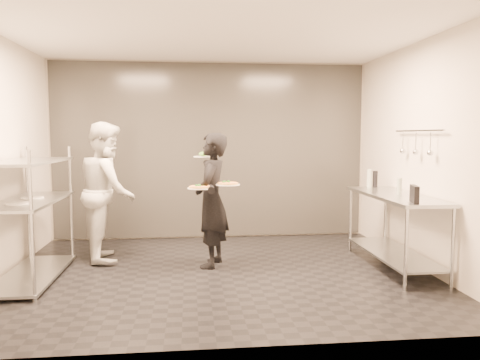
{
  "coord_description": "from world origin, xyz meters",
  "views": [
    {
      "loc": [
        -0.34,
        -5.47,
        1.64
      ],
      "look_at": [
        0.27,
        0.17,
        1.1
      ],
      "focal_mm": 35.0,
      "sensor_mm": 36.0,
      "label": 1
    }
  ],
  "objects": [
    {
      "name": "room_shell",
      "position": [
        0.0,
        1.18,
        1.4
      ],
      "size": [
        5.0,
        4.0,
        2.8
      ],
      "color": "black",
      "rests_on": "ground"
    },
    {
      "name": "pass_rack",
      "position": [
        -2.15,
        -0.0,
        0.77
      ],
      "size": [
        0.6,
        1.6,
        1.5
      ],
      "color": "#B4B7BB",
      "rests_on": "ground"
    },
    {
      "name": "prep_counter",
      "position": [
        2.18,
        0.0,
        0.63
      ],
      "size": [
        0.6,
        1.8,
        0.92
      ],
      "color": "#B4B7BB",
      "rests_on": "ground"
    },
    {
      "name": "utensil_rail",
      "position": [
        2.43,
        -0.0,
        1.55
      ],
      "size": [
        0.07,
        1.2,
        0.31
      ],
      "color": "#B4B7BB",
      "rests_on": "room_shell"
    },
    {
      "name": "waiter",
      "position": [
        -0.07,
        0.32,
        0.84
      ],
      "size": [
        0.56,
        0.7,
        1.67
      ],
      "primitive_type": "imported",
      "rotation": [
        0.0,
        0.0,
        -1.86
      ],
      "color": "black",
      "rests_on": "ground"
    },
    {
      "name": "chef",
      "position": [
        -1.42,
        0.81,
        0.91
      ],
      "size": [
        0.83,
        0.99,
        1.82
      ],
      "primitive_type": "imported",
      "rotation": [
        0.0,
        0.0,
        1.74
      ],
      "color": "silver",
      "rests_on": "ground"
    },
    {
      "name": "pizza_plate_near",
      "position": [
        -0.22,
        0.07,
        1.03
      ],
      "size": [
        0.3,
        0.3,
        0.05
      ],
      "color": "white",
      "rests_on": "waiter"
    },
    {
      "name": "pizza_plate_far",
      "position": [
        0.12,
        0.14,
        1.06
      ],
      "size": [
        0.29,
        0.29,
        0.05
      ],
      "color": "white",
      "rests_on": "waiter"
    },
    {
      "name": "salad_plate",
      "position": [
        -0.16,
        0.6,
        1.39
      ],
      "size": [
        0.26,
        0.26,
        0.07
      ],
      "color": "white",
      "rests_on": "waiter"
    },
    {
      "name": "pos_monitor",
      "position": [
        2.06,
        -0.72,
        1.01
      ],
      "size": [
        0.12,
        0.27,
        0.19
      ],
      "primitive_type": "cube",
      "rotation": [
        0.0,
        0.0,
        -0.26
      ],
      "color": "black",
      "rests_on": "prep_counter"
    },
    {
      "name": "bottle_green",
      "position": [
        2.16,
        0.8,
        1.05
      ],
      "size": [
        0.07,
        0.07,
        0.25
      ],
      "primitive_type": "cylinder",
      "color": "#93A093",
      "rests_on": "prep_counter"
    },
    {
      "name": "bottle_clear",
      "position": [
        2.2,
        -0.05,
        1.02
      ],
      "size": [
        0.06,
        0.06,
        0.2
      ],
      "primitive_type": "cylinder",
      "color": "#93A093",
      "rests_on": "prep_counter"
    },
    {
      "name": "bottle_dark",
      "position": [
        2.24,
        0.8,
        1.03
      ],
      "size": [
        0.07,
        0.07,
        0.23
      ],
      "primitive_type": "cylinder",
      "color": "black",
      "rests_on": "prep_counter"
    }
  ]
}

